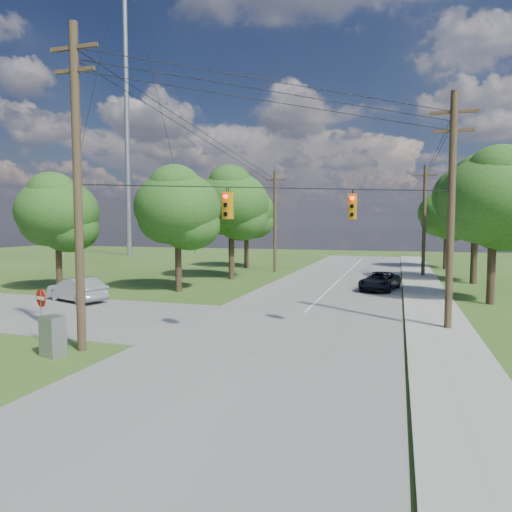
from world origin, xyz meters
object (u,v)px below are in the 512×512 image
(pole_ne, at_px, (451,208))
(car_cross_silver, at_px, (77,289))
(car_main_north, at_px, (380,281))
(control_cabinet, at_px, (53,336))
(pole_sw, at_px, (78,184))
(pole_north_e, at_px, (424,220))
(do_not_enter_sign, at_px, (41,303))
(pole_north_w, at_px, (275,220))

(pole_ne, bearing_deg, car_cross_silver, 176.44)
(pole_ne, xyz_separation_m, car_main_north, (-3.40, 11.78, -4.79))
(pole_ne, xyz_separation_m, control_cabinet, (-13.96, -8.58, -4.74))
(pole_sw, distance_m, pole_ne, 15.51)
(pole_north_e, relative_size, do_not_enter_sign, 4.60)
(do_not_enter_sign, bearing_deg, car_cross_silver, 141.56)
(pole_north_e, bearing_deg, do_not_enter_sign, -118.25)
(pole_sw, distance_m, car_cross_silver, 12.78)
(pole_sw, height_order, pole_ne, pole_sw)
(control_cabinet, xyz_separation_m, do_not_enter_sign, (-1.73, 1.37, 0.87))
(pole_north_e, xyz_separation_m, control_cabinet, (-13.96, -30.58, -4.40))
(car_cross_silver, bearing_deg, pole_north_e, 154.65)
(pole_north_e, distance_m, control_cabinet, 33.90)
(pole_sw, bearing_deg, pole_north_e, 65.48)
(car_main_north, bearing_deg, pole_ne, -61.83)
(control_cabinet, distance_m, do_not_enter_sign, 2.37)
(pole_ne, distance_m, control_cabinet, 17.05)
(car_cross_silver, relative_size, car_main_north, 0.95)
(control_cabinet, bearing_deg, car_main_north, 78.33)
(pole_ne, relative_size, car_cross_silver, 2.37)
(pole_north_w, relative_size, do_not_enter_sign, 4.60)
(pole_ne, xyz_separation_m, pole_north_w, (-13.90, 22.00, -0.34))
(pole_sw, height_order, pole_north_w, pole_sw)
(pole_sw, bearing_deg, do_not_enter_sign, 169.88)
(car_cross_silver, bearing_deg, pole_sw, 59.54)
(pole_sw, xyz_separation_m, pole_north_e, (13.50, 29.60, -1.10))
(control_cabinet, height_order, do_not_enter_sign, do_not_enter_sign)
(pole_ne, relative_size, car_main_north, 2.26)
(control_cabinet, bearing_deg, pole_ne, 47.31)
(pole_north_w, distance_m, car_cross_silver, 22.28)
(pole_ne, xyz_separation_m, do_not_enter_sign, (-15.69, -7.21, -3.87))
(pole_ne, distance_m, pole_north_e, 22.00)
(pole_north_e, xyz_separation_m, car_cross_silver, (-20.87, -20.70, -4.37))
(car_main_north, relative_size, control_cabinet, 3.18)
(car_cross_silver, bearing_deg, control_cabinet, 54.89)
(pole_sw, distance_m, control_cabinet, 5.60)
(pole_sw, distance_m, pole_north_e, 32.55)
(car_main_north, bearing_deg, pole_north_e, 83.67)
(pole_north_e, height_order, car_main_north, pole_north_e)
(pole_north_e, distance_m, car_main_north, 11.65)
(pole_north_w, relative_size, control_cabinet, 6.83)
(car_main_north, xyz_separation_m, do_not_enter_sign, (-12.29, -18.99, 0.92))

